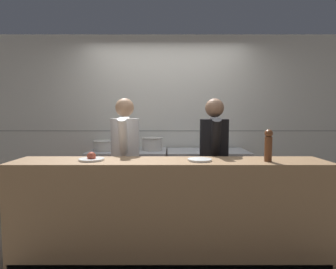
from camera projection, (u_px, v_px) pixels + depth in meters
ground_plane at (167, 249)px, 2.73m from camera, size 14.00×14.00×0.00m
wall_back_tiled at (167, 121)px, 4.05m from camera, size 8.00×0.06×2.60m
oven_range at (129, 181)px, 3.72m from camera, size 1.07×0.71×0.90m
prep_counter at (208, 182)px, 3.72m from camera, size 1.12×0.65×0.90m
pass_counter at (170, 212)px, 2.47m from camera, size 2.90×0.45×0.98m
stock_pot at (105, 145)px, 3.63m from camera, size 0.29×0.29×0.14m
sauce_pot at (129, 142)px, 3.73m from camera, size 0.28×0.28×0.21m
braising_pot at (153, 143)px, 3.68m from camera, size 0.29×0.29×0.18m
mixing_bowl_steel at (205, 147)px, 3.67m from camera, size 0.21×0.21×0.10m
plated_dish_main at (92, 158)px, 2.43m from camera, size 0.23×0.23×0.08m
plated_dish_appetiser at (200, 160)px, 2.41m from camera, size 0.22×0.22×0.02m
pepper_mill at (269, 145)px, 2.36m from camera, size 0.07×0.07×0.29m
chef_head_cook at (126, 160)px, 3.01m from camera, size 0.34×0.69×1.59m
chef_sous at (215, 161)px, 2.95m from camera, size 0.35×0.69×1.58m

